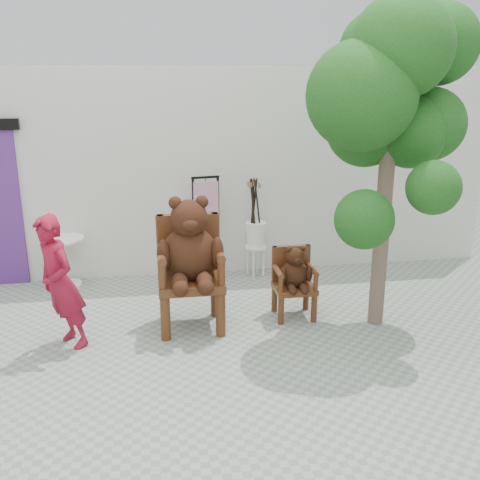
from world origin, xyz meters
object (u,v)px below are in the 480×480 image
at_px(display_stand, 206,240).
at_px(tree, 393,93).
at_px(cafe_table, 64,256).
at_px(person, 60,283).
at_px(stool_bucket, 256,234).
at_px(chair_small, 294,275).
at_px(chair_big, 190,254).

height_order(display_stand, tree, tree).
bearing_deg(cafe_table, tree, -24.56).
relative_size(person, display_stand, 1.01).
bearing_deg(stool_bucket, person, -142.47).
height_order(chair_small, display_stand, display_stand).
height_order(chair_big, chair_small, chair_big).
bearing_deg(tree, chair_small, 162.74).
xyz_separation_m(person, cafe_table, (-0.26, 1.90, -0.32)).
distance_m(chair_small, display_stand, 1.75).
height_order(person, display_stand, person).
bearing_deg(tree, cafe_table, 155.44).
bearing_deg(stool_bucket, display_stand, -179.67).
xyz_separation_m(chair_big, cafe_table, (-1.67, 1.59, -0.47)).
bearing_deg(cafe_table, chair_small, -26.79).
xyz_separation_m(chair_small, display_stand, (-0.93, 1.48, 0.04)).
height_order(cafe_table, tree, tree).
xyz_separation_m(chair_big, display_stand, (0.34, 1.59, -0.32)).
bearing_deg(tree, person, -178.18).
bearing_deg(chair_small, stool_bucket, 98.03).
relative_size(chair_small, stool_bucket, 0.64).
bearing_deg(tree, display_stand, 136.76).
bearing_deg(display_stand, chair_big, -110.75).
bearing_deg(person, tree, 53.88).
height_order(chair_big, cafe_table, chair_big).
bearing_deg(cafe_table, person, -82.25).
height_order(chair_big, display_stand, chair_big).
relative_size(chair_small, tree, 0.25).
xyz_separation_m(person, display_stand, (1.75, 1.90, -0.18)).
height_order(person, stool_bucket, person).
distance_m(person, display_stand, 2.59).
height_order(chair_small, tree, tree).
bearing_deg(chair_small, tree, -17.26).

